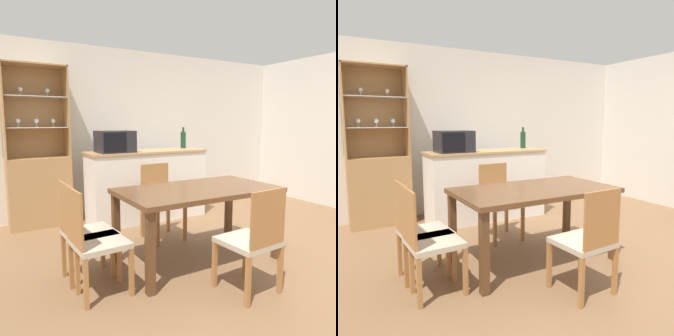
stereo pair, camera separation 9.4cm
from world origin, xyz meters
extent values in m
plane|color=brown|center=(0.00, 0.00, 0.00)|extent=(18.00, 18.00, 0.00)
cube|color=silver|center=(0.00, 2.63, 1.27)|extent=(6.80, 0.06, 2.55)
cube|color=white|center=(-0.43, 1.94, 0.49)|extent=(1.73, 0.52, 0.99)
cube|color=tan|center=(-0.43, 1.94, 1.00)|extent=(1.76, 0.55, 0.03)
cube|color=tan|center=(-1.86, 2.40, 0.48)|extent=(0.81, 0.40, 0.95)
cube|color=tan|center=(-1.86, 2.59, 1.56)|extent=(0.81, 0.02, 1.22)
cube|color=tan|center=(-2.25, 2.40, 1.56)|extent=(0.02, 0.40, 1.22)
cube|color=tan|center=(-1.46, 2.40, 1.56)|extent=(0.02, 0.40, 1.22)
cube|color=tan|center=(-1.86, 2.40, 2.17)|extent=(0.81, 0.40, 0.02)
cube|color=white|center=(-1.86, 2.40, 1.36)|extent=(0.77, 0.35, 0.01)
cube|color=white|center=(-1.86, 2.40, 1.76)|extent=(0.77, 0.35, 0.01)
cylinder|color=white|center=(-2.08, 2.38, 1.36)|extent=(0.04, 0.04, 0.01)
cylinder|color=white|center=(-2.08, 2.38, 1.39)|extent=(0.01, 0.01, 0.06)
sphere|color=white|center=(-2.08, 2.38, 1.45)|extent=(0.06, 0.06, 0.06)
cylinder|color=white|center=(-2.02, 2.43, 1.77)|extent=(0.04, 0.04, 0.01)
cylinder|color=white|center=(-2.02, 2.43, 1.80)|extent=(0.01, 0.01, 0.06)
sphere|color=white|center=(-2.02, 2.43, 1.85)|extent=(0.06, 0.06, 0.06)
cylinder|color=white|center=(-1.86, 2.36, 1.36)|extent=(0.04, 0.04, 0.01)
cylinder|color=white|center=(-1.86, 2.36, 1.39)|extent=(0.01, 0.01, 0.06)
sphere|color=white|center=(-1.86, 2.36, 1.45)|extent=(0.06, 0.06, 0.06)
cylinder|color=white|center=(-1.69, 2.42, 1.77)|extent=(0.04, 0.04, 0.01)
cylinder|color=white|center=(-1.69, 2.42, 1.80)|extent=(0.01, 0.01, 0.06)
sphere|color=white|center=(-1.69, 2.42, 1.85)|extent=(0.06, 0.06, 0.06)
cylinder|color=white|center=(-1.63, 2.40, 1.36)|extent=(0.04, 0.04, 0.01)
cylinder|color=white|center=(-1.63, 2.40, 1.39)|extent=(0.01, 0.01, 0.06)
sphere|color=white|center=(-1.63, 2.40, 1.45)|extent=(0.06, 0.06, 0.06)
cube|color=brown|center=(-0.64, 0.36, 0.74)|extent=(1.61, 0.89, 0.05)
cube|color=brown|center=(-1.39, -0.02, 0.36)|extent=(0.07, 0.07, 0.72)
cube|color=brown|center=(0.10, -0.02, 0.36)|extent=(0.07, 0.07, 0.72)
cube|color=brown|center=(-1.39, 0.74, 0.36)|extent=(0.07, 0.07, 0.72)
cube|color=brown|center=(0.10, 0.74, 0.36)|extent=(0.07, 0.07, 0.72)
cube|color=#C1B299|center=(-0.64, -0.36, 0.43)|extent=(0.45, 0.45, 0.05)
cube|color=#A8703D|center=(-0.63, -0.57, 0.68)|extent=(0.39, 0.04, 0.45)
cube|color=#A8703D|center=(-0.85, -0.18, 0.21)|extent=(0.04, 0.04, 0.41)
cube|color=#A8703D|center=(-0.46, -0.16, 0.21)|extent=(0.04, 0.04, 0.41)
cube|color=#A8703D|center=(-0.82, -0.57, 0.21)|extent=(0.04, 0.04, 0.41)
cube|color=#A8703D|center=(-0.44, -0.54, 0.21)|extent=(0.04, 0.04, 0.41)
cube|color=#C1B299|center=(-1.73, 0.23, 0.43)|extent=(0.44, 0.44, 0.05)
cube|color=#A8703D|center=(-1.94, 0.22, 0.68)|extent=(0.04, 0.39, 0.45)
cube|color=#A8703D|center=(-1.55, 0.43, 0.21)|extent=(0.04, 0.04, 0.41)
cube|color=#A8703D|center=(-1.53, 0.04, 0.21)|extent=(0.04, 0.04, 0.41)
cube|color=#A8703D|center=(-1.93, 0.41, 0.21)|extent=(0.04, 0.04, 0.41)
cube|color=#A8703D|center=(-1.92, 0.03, 0.21)|extent=(0.04, 0.04, 0.41)
cube|color=#C1B299|center=(-0.64, 1.08, 0.43)|extent=(0.44, 0.44, 0.05)
cube|color=#A8703D|center=(-0.65, 1.29, 0.68)|extent=(0.39, 0.03, 0.45)
cube|color=#A8703D|center=(-0.45, 0.90, 0.21)|extent=(0.04, 0.04, 0.41)
cube|color=#A8703D|center=(-0.83, 0.89, 0.21)|extent=(0.04, 0.04, 0.41)
cube|color=#A8703D|center=(-0.46, 1.28, 0.21)|extent=(0.04, 0.04, 0.41)
cube|color=#A8703D|center=(-0.84, 1.27, 0.21)|extent=(0.04, 0.04, 0.41)
cube|color=#C1B299|center=(-1.73, 0.49, 0.43)|extent=(0.45, 0.45, 0.05)
cube|color=#A8703D|center=(-1.94, 0.48, 0.68)|extent=(0.04, 0.39, 0.45)
cube|color=#A8703D|center=(-1.55, 0.70, 0.21)|extent=(0.04, 0.04, 0.41)
cube|color=#A8703D|center=(-1.53, 0.31, 0.21)|extent=(0.04, 0.04, 0.41)
cube|color=#A8703D|center=(-1.94, 0.67, 0.21)|extent=(0.04, 0.04, 0.41)
cube|color=#A8703D|center=(-1.91, 0.29, 0.21)|extent=(0.04, 0.04, 0.41)
cube|color=#232328|center=(-0.93, 1.91, 1.16)|extent=(0.48, 0.38, 0.29)
cube|color=black|center=(-1.00, 1.72, 1.16)|extent=(0.31, 0.01, 0.25)
cylinder|color=#193D23|center=(0.27, 2.05, 1.15)|extent=(0.08, 0.08, 0.26)
cylinder|color=#193D23|center=(0.27, 2.05, 1.31)|extent=(0.03, 0.03, 0.07)
camera|label=1|loc=(-2.55, -2.31, 1.43)|focal=35.00mm
camera|label=2|loc=(-2.47, -2.35, 1.43)|focal=35.00mm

